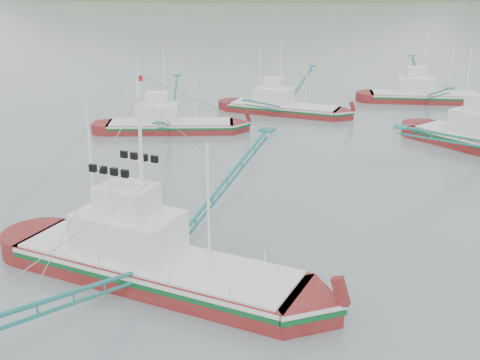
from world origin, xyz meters
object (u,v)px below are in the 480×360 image
at_px(main_boat, 151,251).
at_px(bg_boat_extra, 282,103).
at_px(bg_boat_far, 425,87).
at_px(bg_boat_left, 169,113).

bearing_deg(main_boat, bg_boat_extra, 102.04).
distance_m(bg_boat_far, bg_boat_extra, 19.67).
bearing_deg(bg_boat_left, main_boat, -87.20).
height_order(main_boat, bg_boat_left, main_boat).
xyz_separation_m(main_boat, bg_boat_left, (-15.17, 27.88, 0.22)).
relative_size(bg_boat_left, bg_boat_far, 0.91).
relative_size(main_boat, bg_boat_left, 1.35).
bearing_deg(bg_boat_far, bg_boat_left, -148.09).
height_order(bg_boat_left, bg_boat_far, bg_boat_far).
height_order(bg_boat_left, bg_boat_extra, same).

